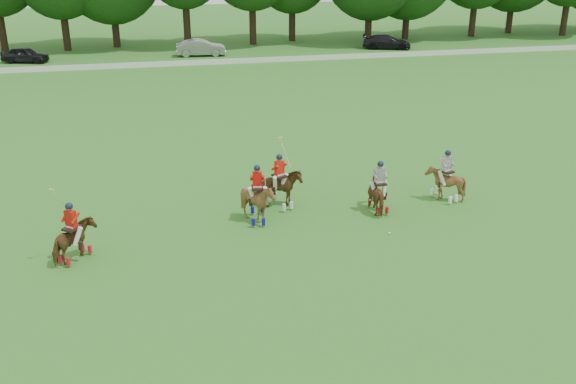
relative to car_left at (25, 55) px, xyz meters
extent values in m
plane|color=#2D671D|center=(14.64, -42.50, -0.68)|extent=(180.00, 180.00, 0.00)
cylinder|color=black|center=(-2.79, 6.42, 1.81)|extent=(0.70, 0.70, 4.98)
cylinder|color=black|center=(3.01, 5.99, 1.64)|extent=(0.70, 0.70, 4.64)
cylinder|color=black|center=(7.66, 7.02, 1.47)|extent=(0.70, 0.70, 4.31)
cylinder|color=black|center=(14.61, 5.50, 1.94)|extent=(0.70, 0.70, 5.24)
cylinder|color=black|center=(21.27, 5.74, 1.91)|extent=(0.70, 0.70, 5.19)
cylinder|color=black|center=(25.70, 7.12, 1.56)|extent=(0.70, 0.70, 4.48)
cylinder|color=black|center=(33.18, 4.32, 1.42)|extent=(0.70, 0.70, 4.21)
cylinder|color=black|center=(37.89, 5.67, 1.35)|extent=(0.70, 0.70, 4.07)
cylinder|color=black|center=(45.80, 5.88, 1.71)|extent=(0.70, 0.70, 4.79)
cylinder|color=black|center=(51.24, 7.42, 1.54)|extent=(0.70, 0.70, 4.44)
cylinder|color=black|center=(56.06, 4.24, 1.75)|extent=(0.70, 0.70, 4.86)
cube|color=white|center=(14.64, -4.50, -0.46)|extent=(120.00, 0.10, 0.44)
imported|color=black|center=(0.00, 0.00, 0.00)|extent=(4.30, 2.69, 1.37)
imported|color=gray|center=(15.38, 0.00, 0.07)|extent=(4.68, 1.92, 1.51)
imported|color=black|center=(33.61, 0.00, 0.00)|extent=(5.10, 3.40, 1.37)
imported|color=#4A2D13|center=(7.25, -39.45, 0.02)|extent=(1.64, 1.78, 1.41)
cube|color=black|center=(7.25, -39.45, 0.54)|extent=(0.69, 0.71, 0.08)
cylinder|color=tan|center=(7.02, -39.26, 1.46)|extent=(0.51, 0.62, 1.08)
imported|color=#4A2D13|center=(15.10, -36.41, 0.10)|extent=(1.97, 1.85, 1.57)
cube|color=black|center=(15.10, -36.41, 0.68)|extent=(0.63, 0.69, 0.08)
cylinder|color=tan|center=(15.37, -36.29, 1.60)|extent=(0.34, 0.72, 1.08)
imported|color=#4A2D13|center=(13.98, -37.62, 0.13)|extent=(1.51, 1.64, 1.62)
cube|color=black|center=(13.98, -37.62, 0.73)|extent=(0.51, 0.62, 0.08)
cylinder|color=tan|center=(14.27, -37.66, 0.65)|extent=(0.06, 0.21, 1.29)
imported|color=#4A2D13|center=(18.93, -37.70, 0.02)|extent=(0.82, 1.69, 1.40)
cube|color=black|center=(18.93, -37.70, 0.53)|extent=(0.46, 0.58, 0.08)
cylinder|color=tan|center=(18.63, -37.71, 0.45)|extent=(0.04, 0.21, 1.29)
imported|color=#4A2D13|center=(22.06, -37.21, 0.06)|extent=(1.59, 1.68, 1.49)
cube|color=black|center=(22.06, -37.21, 0.61)|extent=(0.60, 0.68, 0.08)
cylinder|color=tan|center=(21.78, -37.32, 0.53)|extent=(0.10, 0.21, 1.29)
sphere|color=white|center=(18.59, -39.89, -0.64)|extent=(0.09, 0.09, 0.09)
camera|label=1|loc=(10.08, -60.30, 9.78)|focal=40.00mm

